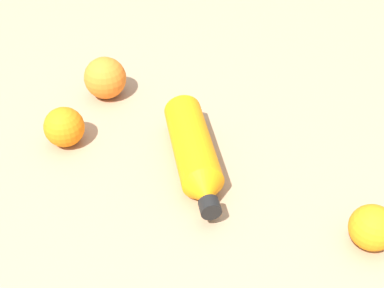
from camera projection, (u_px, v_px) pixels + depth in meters
The scene contains 5 objects.
ground_plane at pixel (203, 163), 0.82m from camera, with size 2.40×2.40×0.00m, color #9E7F60.
water_bottle at pixel (194, 152), 0.79m from camera, with size 0.17×0.23×0.06m.
orange_0 at pixel (106, 77), 0.94m from camera, with size 0.08×0.08×0.08m, color orange.
orange_1 at pixel (372, 228), 0.68m from camera, with size 0.06×0.06×0.06m, color orange.
orange_2 at pixel (64, 127), 0.84m from camera, with size 0.07×0.07×0.07m, color orange.
Camera 1 is at (-0.42, -0.43, 0.56)m, focal length 47.00 mm.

